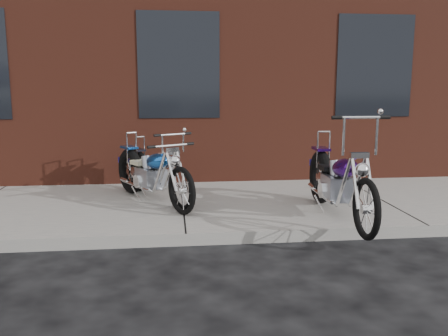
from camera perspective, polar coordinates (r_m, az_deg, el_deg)
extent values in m
plane|color=black|center=(5.64, -4.57, -9.36)|extent=(120.00, 120.00, 0.00)
cube|color=gray|center=(7.06, -4.97, -4.78)|extent=(22.00, 3.00, 0.15)
cube|color=#5E271A|center=(13.50, -5.96, 18.96)|extent=(22.00, 10.00, 8.00)
torus|color=black|center=(6.93, 11.92, -1.29)|extent=(0.16, 0.78, 0.78)
torus|color=black|center=(5.38, 17.37, -5.16)|extent=(0.08, 0.71, 0.70)
cube|color=gray|center=(6.29, 13.82, -2.60)|extent=(0.31, 0.44, 0.33)
ellipsoid|color=#3D1178|center=(5.95, 14.91, -0.26)|extent=(0.29, 0.60, 0.33)
cube|color=black|center=(6.51, 13.07, -0.21)|extent=(0.26, 0.31, 0.07)
cylinder|color=white|center=(5.44, 16.97, -1.90)|extent=(0.05, 0.32, 0.58)
cylinder|color=white|center=(5.47, 16.80, 5.78)|extent=(0.60, 0.04, 0.03)
cylinder|color=white|center=(6.78, 12.26, 1.99)|extent=(0.02, 0.02, 0.52)
cylinder|color=white|center=(6.58, 14.15, -3.32)|extent=(0.06, 0.98, 0.05)
torus|color=black|center=(7.58, -10.71, -0.53)|extent=(0.48, 0.70, 0.72)
torus|color=black|center=(6.22, -4.42, -2.97)|extent=(0.39, 0.60, 0.65)
cube|color=gray|center=(7.01, -8.44, -1.38)|extent=(0.44, 0.49, 0.30)
ellipsoid|color=blue|center=(6.72, -7.39, 0.68)|extent=(0.50, 0.61, 0.31)
cube|color=#BCB993|center=(7.21, -9.45, 0.52)|extent=(0.35, 0.36, 0.06)
cylinder|color=white|center=(6.28, -5.05, -0.42)|extent=(0.18, 0.27, 0.54)
cylinder|color=white|center=(6.33, -5.68, 2.63)|extent=(0.49, 0.30, 0.03)
cylinder|color=white|center=(7.45, -10.54, 2.27)|extent=(0.03, 0.03, 0.48)
cylinder|color=white|center=(7.29, -8.39, -2.00)|extent=(0.49, 0.81, 0.05)
torus|color=black|center=(7.73, -9.77, -0.52)|extent=(0.42, 0.65, 0.66)
torus|color=black|center=(6.47, -4.53, -2.72)|extent=(0.33, 0.56, 0.60)
cube|color=gray|center=(7.21, -7.86, -1.29)|extent=(0.40, 0.45, 0.28)
ellipsoid|color=black|center=(6.93, -6.98, 0.52)|extent=(0.45, 0.56, 0.28)
cube|color=black|center=(7.39, -8.71, 0.41)|extent=(0.31, 0.33, 0.06)
cylinder|color=white|center=(6.52, -5.06, -0.47)|extent=(0.16, 0.25, 0.50)
cylinder|color=white|center=(6.55, -5.61, 3.98)|extent=(0.46, 0.26, 0.03)
cylinder|color=white|center=(7.61, -9.62, 1.99)|extent=(0.03, 0.03, 0.44)
cylinder|color=white|center=(7.46, -7.76, -1.85)|extent=(0.42, 0.75, 0.04)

